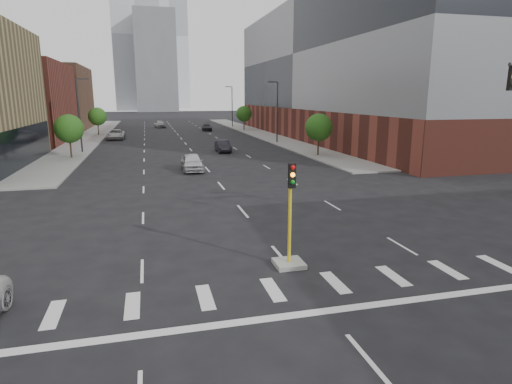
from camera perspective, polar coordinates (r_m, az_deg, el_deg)
name	(u,v)px	position (r m, az deg, el deg)	size (l,w,h in m)	color
sidewalk_left_far	(92,136)	(81.87, -20.99, 7.01)	(5.00, 92.00, 0.15)	gray
sidewalk_right_far	(256,132)	(83.86, -0.02, 7.96)	(5.00, 92.00, 0.15)	gray
building_left_far_b	(36,98)	(101.44, -27.29, 11.04)	(20.00, 24.00, 13.00)	brown
building_right_main	(361,71)	(75.71, 13.84, 15.37)	(24.00, 70.00, 22.00)	brown
tower_left	(137,37)	(228.76, -15.63, 19.28)	(22.00, 22.00, 70.00)	#B2B7BC
tower_right	(169,38)	(269.50, -11.48, 19.49)	(20.00, 20.00, 80.00)	#B2B7BC
tower_mid	(156,62)	(207.64, -13.22, 16.52)	(18.00, 18.00, 44.00)	slate
median_traffic_signal	(289,244)	(17.95, 4.49, -6.95)	(1.20, 1.20, 4.40)	#999993
streetlight_right_a	(277,110)	(64.87, 2.78, 10.93)	(1.60, 0.22, 9.07)	#2D2D30
streetlight_right_b	(232,105)	(98.87, -3.26, 11.53)	(1.60, 0.22, 9.07)	#2D2D30
streetlight_left	(80,112)	(57.61, -22.45, 9.78)	(1.60, 0.22, 9.07)	#2D2D30
tree_left_near	(69,129)	(52.84, -23.68, 7.73)	(3.20, 3.20, 4.85)	#382619
tree_left_far	(97,117)	(82.54, -20.40, 9.41)	(3.20, 3.20, 4.85)	#382619
tree_right_near	(319,127)	(51.03, 8.37, 8.52)	(3.20, 3.20, 4.85)	#382619
tree_right_far	(244,114)	(89.25, -1.62, 10.38)	(3.20, 3.20, 4.85)	#382619
car_near_left	(192,162)	(41.27, -8.53, 3.95)	(1.94, 4.82, 1.64)	silver
car_mid_right	(223,146)	(54.93, -4.44, 6.12)	(1.57, 4.49, 1.48)	black
car_far_left	(116,134)	(74.55, -18.17, 7.31)	(2.67, 5.78, 1.61)	#B9B9B9
car_deep_right	(207,127)	(89.25, -6.57, 8.57)	(1.96, 4.82, 1.40)	black
car_distant	(160,124)	(99.71, -12.69, 8.85)	(1.96, 4.87, 1.66)	#9F9FA3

